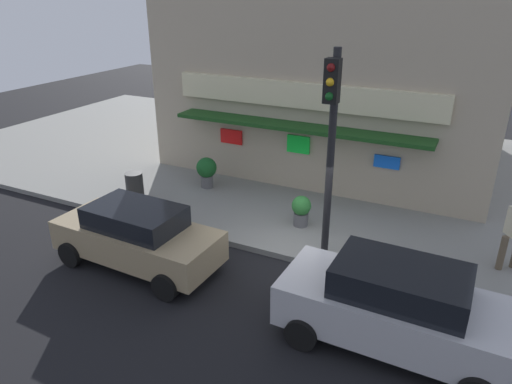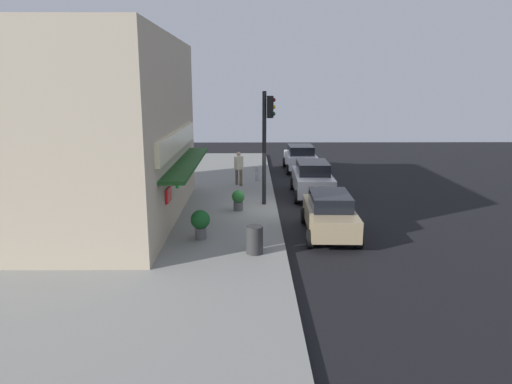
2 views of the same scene
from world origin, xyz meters
TOP-DOWN VIEW (x-y plane):
  - ground_plane at (0.00, 0.00)m, footprint 50.66×50.66m
  - sidewalk at (0.00, 6.74)m, footprint 33.78×13.48m
  - corner_building at (-1.41, 8.27)m, footprint 11.43×9.20m
  - traffic_light at (0.68, 0.46)m, footprint 0.32×0.58m
  - fire_hydrant at (6.15, 0.84)m, footprint 0.48×0.24m
  - trash_can at (-5.74, 1.04)m, footprint 0.54×0.54m
  - pedestrian at (4.82, 1.81)m, footprint 0.53×0.52m
  - potted_plant_by_doorway at (-4.26, 2.93)m, footprint 0.68×0.68m
  - potted_plant_by_window at (-0.41, 1.71)m, footprint 0.55×0.55m
  - parked_car_tan at (-3.33, -1.75)m, footprint 4.23×2.00m
  - parked_car_silver at (2.88, -1.90)m, footprint 4.42×2.07m
  - parked_car_white at (10.06, -2.04)m, footprint 4.00×2.08m

SIDE VIEW (x-z plane):
  - ground_plane at x=0.00m, z-range 0.00..0.00m
  - sidewalk at x=0.00m, z-range 0.00..0.16m
  - fire_hydrant at x=6.15m, z-range 0.15..0.99m
  - trash_can at x=-5.74m, z-range 0.16..1.06m
  - potted_plant_by_window at x=-0.41m, z-range 0.21..1.10m
  - potted_plant_by_doorway at x=-4.26m, z-range 0.25..1.29m
  - parked_car_tan at x=-3.33m, z-range 0.03..1.61m
  - parked_car_white at x=10.06m, z-range 0.02..1.66m
  - parked_car_silver at x=2.88m, z-range 0.02..1.77m
  - pedestrian at x=4.82m, z-range 0.26..2.07m
  - traffic_light at x=0.68m, z-range 0.87..5.90m
  - corner_building at x=-1.41m, z-range 0.16..7.31m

